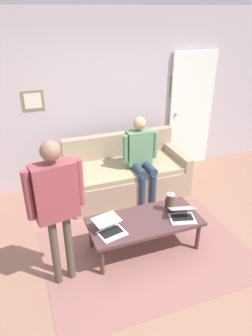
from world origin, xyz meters
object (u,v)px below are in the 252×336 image
object	(u,v)px
coffee_table	(145,223)
person_standing	(56,198)
laptop_left	(182,215)
person_seated	(141,154)
french_press	(170,202)
interior_door	(191,111)
laptop_center	(110,228)
couch	(126,174)

from	to	relation	value
coffee_table	person_standing	bearing A→B (deg)	9.32
laptop_left	person_seated	size ratio (longest dim) A/B	0.28
french_press	person_standing	world-z (taller)	person_standing
interior_door	french_press	size ratio (longest dim) A/B	7.62
laptop_center	couch	bearing A→B (deg)	-116.39
interior_door	laptop_left	size ratio (longest dim) A/B	5.64
interior_door	person_standing	xyz separation A→B (m)	(2.70, 2.09, 0.03)
couch	person_seated	xyz separation A→B (m)	(-0.16, 0.23, 0.42)
french_press	person_seated	distance (m)	1.06
interior_door	coffee_table	world-z (taller)	interior_door
couch	laptop_center	distance (m)	1.59
couch	person_standing	xyz separation A→B (m)	(1.26, 1.51, 0.74)
coffee_table	person_seated	distance (m)	1.24
laptop_center	person_standing	distance (m)	0.81
interior_door	couch	distance (m)	1.71
laptop_left	laptop_center	distance (m)	0.89
french_press	couch	bearing A→B (deg)	-84.62
person_seated	couch	bearing A→B (deg)	-54.49
interior_door	couch	world-z (taller)	interior_door
laptop_left	person_seated	world-z (taller)	person_seated
person_seated	interior_door	bearing A→B (deg)	-147.94
coffee_table	french_press	world-z (taller)	french_press
person_seated	laptop_left	bearing A→B (deg)	91.02
couch	french_press	xyz separation A→B (m)	(-0.12, 1.27, 0.24)
couch	laptop_left	xyz separation A→B (m)	(-0.18, 1.46, 0.16)
interior_door	couch	xyz separation A→B (m)	(1.44, 0.58, -0.72)
couch	laptop_center	world-z (taller)	couch
coffee_table	couch	bearing A→B (deg)	-100.57
coffee_table	person_standing	xyz separation A→B (m)	(1.01, 0.17, 0.67)
person_standing	interior_door	bearing A→B (deg)	-142.32
laptop_left	interior_door	bearing A→B (deg)	-121.73
coffee_table	person_seated	bearing A→B (deg)	-110.25
laptop_center	person_standing	bearing A→B (deg)	10.02
couch	french_press	world-z (taller)	couch
coffee_table	french_press	xyz separation A→B (m)	(-0.37, -0.07, 0.16)
couch	person_seated	distance (m)	0.51
coffee_table	laptop_left	world-z (taller)	laptop_left
french_press	person_standing	distance (m)	1.49
couch	person_seated	bearing A→B (deg)	125.51
interior_door	person_seated	world-z (taller)	interior_door
interior_door	person_seated	bearing A→B (deg)	32.06
couch	laptop_center	xyz separation A→B (m)	(0.70, 1.41, 0.16)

